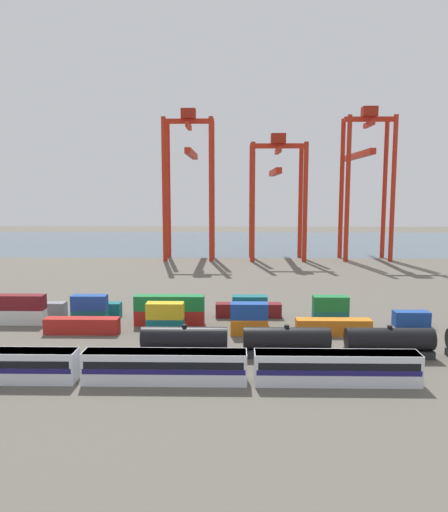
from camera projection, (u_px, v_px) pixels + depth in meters
ground_plane at (236, 287)px, 120.61m from camera, size 420.00×420.00×0.00m
harbour_water at (235, 242)px, 227.96m from camera, size 400.00×110.00×0.01m
passenger_train at (165, 365)px, 60.35m from camera, size 61.39×3.14×3.90m
freight_tank_row at (389, 342)px, 69.54m from camera, size 69.54×3.08×4.54m
shipping_container_0 at (82, 326)px, 81.31m from camera, size 12.10×2.44×2.60m
shipping_container_1 at (165, 326)px, 81.04m from camera, size 6.04×2.44×2.60m
shipping_container_2 at (165, 311)px, 80.70m from camera, size 6.04×2.44×2.60m
shipping_container_3 at (249, 327)px, 80.78m from camera, size 6.04×2.44×2.60m
shipping_container_4 at (249, 311)px, 80.44m from camera, size 6.04×2.44×2.60m
shipping_container_5 at (333, 327)px, 80.51m from camera, size 12.10×2.44×2.60m
shipping_container_6 at (11, 317)px, 87.15m from camera, size 12.10×2.44×2.60m
shipping_container_7 at (10, 302)px, 86.81m from camera, size 12.10×2.44×2.60m
shipping_container_8 at (90, 317)px, 86.87m from camera, size 6.04×2.44×2.60m
shipping_container_9 at (89, 302)px, 86.54m from camera, size 6.04×2.44×2.60m
shipping_container_10 at (170, 317)px, 86.60m from camera, size 12.10×2.44×2.60m
shipping_container_11 at (169, 303)px, 86.27m from camera, size 12.10×2.44×2.60m
shipping_container_12 at (250, 318)px, 86.33m from camera, size 6.04×2.44×2.60m
shipping_container_13 at (250, 303)px, 86.00m from camera, size 6.04×2.44×2.60m
shipping_container_14 at (330, 318)px, 86.06m from camera, size 6.04×2.44×2.60m
shipping_container_15 at (331, 304)px, 85.73m from camera, size 6.04×2.44×2.60m
shipping_container_16 at (411, 319)px, 85.79m from camera, size 6.04×2.44×2.60m
shipping_container_18 at (33, 309)px, 92.68m from camera, size 12.10×2.44×2.60m
shipping_container_19 at (105, 309)px, 92.42m from camera, size 6.04×2.44×2.60m
shipping_container_20 at (176, 310)px, 92.16m from camera, size 6.04×2.44×2.60m
shipping_container_21 at (248, 310)px, 91.90m from camera, size 12.10×2.44×2.60m
gantry_crane_west at (190, 171)px, 169.09m from camera, size 16.96×33.85×50.17m
gantry_crane_central at (277, 184)px, 169.35m from camera, size 18.71×34.81×42.08m
gantry_crane_east at (365, 170)px, 169.08m from camera, size 16.36×41.90×50.66m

